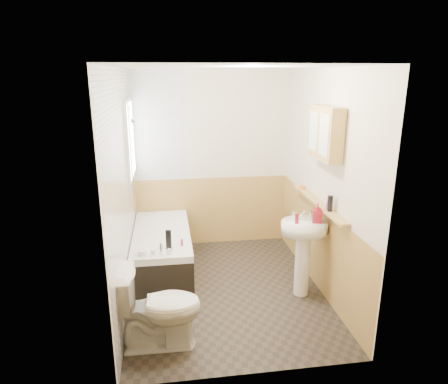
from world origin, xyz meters
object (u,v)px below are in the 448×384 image
(medicine_cabinet, at_px, (325,133))
(toilet, at_px, (158,308))
(sink, at_px, (303,243))
(bathtub, at_px, (162,250))
(pine_shelf, at_px, (318,203))

(medicine_cabinet, bearing_deg, toilet, -158.34)
(toilet, relative_size, sink, 0.79)
(toilet, bearing_deg, bathtub, -0.20)
(bathtub, xyz_separation_m, toilet, (-0.03, -1.49, 0.11))
(bathtub, height_order, medicine_cabinet, medicine_cabinet)
(pine_shelf, height_order, medicine_cabinet, medicine_cabinet)
(toilet, xyz_separation_m, pine_shelf, (1.80, 0.84, 0.65))
(toilet, relative_size, medicine_cabinet, 1.30)
(medicine_cabinet, bearing_deg, pine_shelf, 78.50)
(sink, bearing_deg, bathtub, 144.64)
(toilet, distance_m, sink, 1.76)
(bathtub, xyz_separation_m, sink, (1.57, -0.81, 0.35))
(toilet, height_order, medicine_cabinet, medicine_cabinet)
(bathtub, distance_m, sink, 1.80)
(pine_shelf, distance_m, medicine_cabinet, 0.82)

